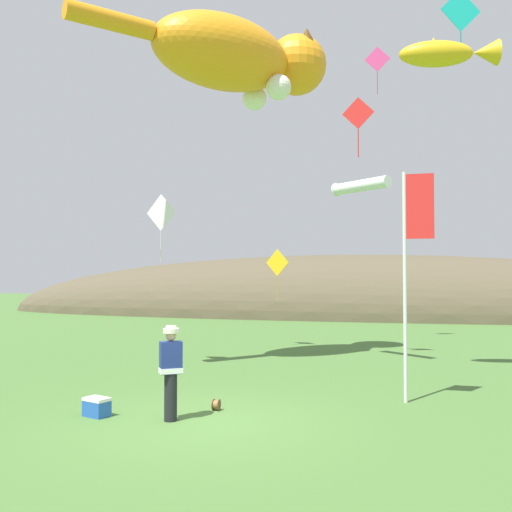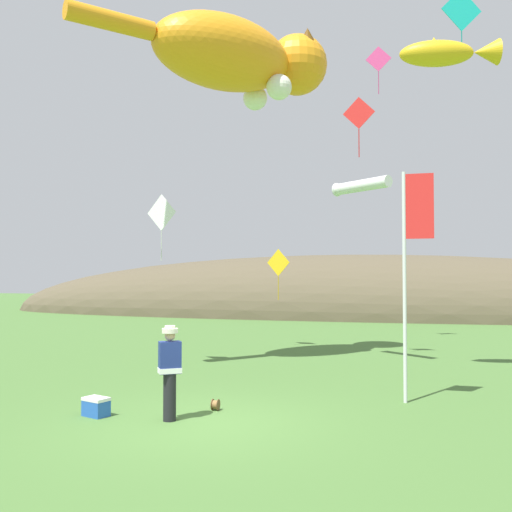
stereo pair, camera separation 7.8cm
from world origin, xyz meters
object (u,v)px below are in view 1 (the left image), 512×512
object	(u,v)px
kite_diamond_gold	(277,263)
festival_banner_pole	(411,251)
kite_spool	(216,405)
kite_diamond_white	(161,213)
kite_diamond_teal	(461,11)
kite_diamond_red	(358,114)
festival_attendant	(171,370)
kite_giant_cat	(240,58)
kite_fish_windsock	(447,53)
picnic_cooler	(97,407)
kite_tube_streamer	(360,186)
kite_diamond_pink	(377,60)

from	to	relation	value
kite_diamond_gold	festival_banner_pole	bearing A→B (deg)	-60.18
kite_spool	kite_diamond_white	size ratio (longest dim) A/B	0.11
kite_diamond_teal	kite_diamond_red	size ratio (longest dim) A/B	1.15
festival_attendant	kite_spool	distance (m)	1.42
festival_banner_pole	kite_diamond_teal	world-z (taller)	kite_diamond_teal
kite_spool	kite_giant_cat	bearing A→B (deg)	101.66
festival_banner_pole	kite_fish_windsock	size ratio (longest dim) A/B	1.87
kite_giant_cat	kite_diamond_gold	bearing A→B (deg)	86.77
kite_giant_cat	kite_fish_windsock	bearing A→B (deg)	-10.34
kite_fish_windsock	kite_diamond_white	xyz separation A→B (m)	(-8.19, 0.12, -4.00)
picnic_cooler	kite_tube_streamer	xyz separation A→B (m)	(4.47, 7.75, 5.28)
kite_fish_windsock	kite_diamond_pink	xyz separation A→B (m)	(-2.09, 6.97, 2.60)
festival_attendant	kite_diamond_pink	distance (m)	16.58
kite_diamond_gold	picnic_cooler	bearing A→B (deg)	-95.83
kite_spool	festival_banner_pole	world-z (taller)	festival_banner_pole
picnic_cooler	kite_diamond_white	bearing A→B (deg)	102.42
kite_giant_cat	kite_diamond_white	size ratio (longest dim) A/B	3.43
kite_giant_cat	kite_diamond_red	world-z (taller)	kite_giant_cat
festival_banner_pole	kite_tube_streamer	xyz separation A→B (m)	(-1.45, 5.02, 2.22)
festival_banner_pole	kite_diamond_pink	world-z (taller)	kite_diamond_pink
kite_diamond_gold	kite_fish_windsock	bearing A→B (deg)	-42.96
kite_diamond_teal	kite_diamond_white	bearing A→B (deg)	-166.35
festival_banner_pole	kite_diamond_red	bearing A→B (deg)	105.63
kite_fish_windsock	kite_diamond_teal	size ratio (longest dim) A/B	1.20
festival_banner_pole	festival_attendant	bearing A→B (deg)	-148.65
kite_spool	kite_tube_streamer	distance (m)	8.91
kite_spool	kite_tube_streamer	size ratio (longest dim) A/B	0.12
kite_spool	kite_diamond_pink	distance (m)	16.29
kite_diamond_teal	kite_giant_cat	bearing A→B (deg)	-170.11
kite_giant_cat	kite_tube_streamer	distance (m)	5.45
kite_tube_streamer	picnic_cooler	bearing A→B (deg)	-119.99
kite_diamond_red	kite_diamond_white	bearing A→B (deg)	-157.60
kite_diamond_teal	kite_diamond_pink	size ratio (longest dim) A/B	1.16
festival_attendant	kite_diamond_white	world-z (taller)	kite_diamond_white
kite_diamond_white	kite_diamond_pink	size ratio (longest dim) A/B	1.05
kite_spool	festival_banner_pole	xyz separation A→B (m)	(3.84, 1.69, 3.13)
festival_attendant	festival_banner_pole	size ratio (longest dim) A/B	0.36
kite_diamond_white	kite_spool	bearing A→B (deg)	-54.92
picnic_cooler	kite_giant_cat	bearing A→B (deg)	82.55
kite_spool	kite_fish_windsock	bearing A→B (deg)	44.02
kite_fish_windsock	kite_diamond_gold	world-z (taller)	kite_fish_windsock
festival_banner_pole	kite_spool	bearing A→B (deg)	-156.26
kite_tube_streamer	kite_diamond_white	xyz separation A→B (m)	(-5.75, -1.93, -0.89)
kite_fish_windsock	kite_diamond_pink	size ratio (longest dim) A/B	1.39
kite_diamond_gold	kite_diamond_red	xyz separation A→B (m)	(3.27, -2.92, 4.66)
kite_diamond_gold	kite_diamond_pink	bearing A→B (deg)	23.31
kite_tube_streamer	kite_diamond_teal	world-z (taller)	kite_diamond_teal
kite_giant_cat	kite_diamond_teal	size ratio (longest dim) A/B	3.11
festival_attendant	kite_diamond_red	world-z (taller)	kite_diamond_red
kite_tube_streamer	kite_diamond_teal	size ratio (longest dim) A/B	0.88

